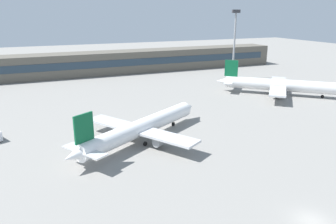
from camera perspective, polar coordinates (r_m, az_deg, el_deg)
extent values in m
plane|color=gray|center=(75.53, 1.64, -1.97)|extent=(400.00, 400.00, 0.00)
cube|color=#5B564C|center=(138.43, -10.41, 8.48)|extent=(153.28, 12.00, 9.00)
cube|color=#263847|center=(132.53, -9.83, 8.33)|extent=(145.61, 0.16, 2.80)
cylinder|color=white|center=(64.77, -4.60, -2.66)|extent=(28.30, 18.84, 3.28)
cone|color=white|center=(77.81, 3.53, 0.78)|extent=(4.70, 4.53, 3.12)
cone|color=white|center=(54.09, -16.33, -7.47)|extent=(3.99, 3.66, 2.30)
cube|color=#0C5933|center=(54.08, -14.52, -2.73)|extent=(3.41, 2.23, 4.75)
cube|color=silver|center=(55.33, -14.43, -6.54)|extent=(6.52, 8.64, 0.21)
cube|color=silver|center=(64.25, -5.09, -3.08)|extent=(16.91, 24.31, 0.43)
cylinder|color=gray|center=(61.63, -1.41, -5.14)|extent=(3.26, 2.90, 1.73)
cylinder|color=gray|center=(67.99, -8.38, -3.14)|extent=(3.26, 2.90, 1.73)
cylinder|color=black|center=(73.68, 0.93, -2.11)|extent=(0.92, 0.74, 0.86)
cylinder|color=black|center=(63.07, -4.01, -5.56)|extent=(0.92, 0.74, 0.86)
cylinder|color=black|center=(65.84, -7.02, -4.65)|extent=(0.92, 0.74, 0.86)
cylinder|color=silver|center=(106.29, 19.24, 4.46)|extent=(27.71, 25.29, 3.58)
cone|color=silver|center=(107.61, 9.39, 5.34)|extent=(4.34, 4.26, 2.51)
cube|color=#0C5933|center=(106.40, 11.03, 7.53)|extent=(3.32, 3.02, 5.19)
cube|color=silver|center=(107.20, 10.75, 5.33)|extent=(8.25, 8.79, 0.23)
cube|color=silver|center=(106.33, 18.72, 4.36)|extent=(22.22, 24.12, 0.47)
cylinder|color=gray|center=(101.10, 18.60, 2.97)|extent=(3.51, 3.42, 1.89)
cylinder|color=gray|center=(112.15, 18.69, 4.29)|extent=(3.51, 3.42, 1.89)
cylinder|color=black|center=(107.68, 25.41, 2.46)|extent=(0.95, 0.91, 0.94)
cylinder|color=black|center=(104.46, 18.06, 2.87)|extent=(0.95, 0.91, 0.94)
cylinder|color=black|center=(109.23, 18.12, 3.47)|extent=(0.95, 0.91, 0.94)
cylinder|color=black|center=(73.47, -27.15, -4.19)|extent=(0.57, 0.81, 0.76)
cylinder|color=gray|center=(127.42, 11.49, 11.15)|extent=(0.70, 0.70, 24.26)
cube|color=#333338|center=(126.80, 11.85, 16.88)|extent=(3.20, 0.80, 1.20)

